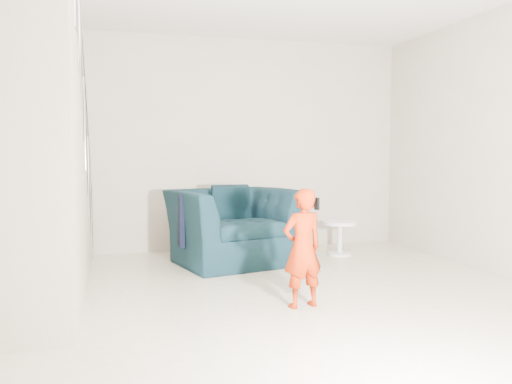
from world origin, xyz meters
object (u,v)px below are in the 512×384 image
at_px(armchair, 233,226).
at_px(staircase, 16,191).
at_px(side_table, 340,232).
at_px(toddler, 303,248).

height_order(armchair, staircase, staircase).
bearing_deg(staircase, side_table, 22.40).
bearing_deg(side_table, staircase, -157.60).
bearing_deg(side_table, armchair, -175.04).
bearing_deg(staircase, armchair, 32.12).
bearing_deg(toddler, armchair, -96.53).
height_order(side_table, staircase, staircase).
distance_m(side_table, staircase, 3.74).
bearing_deg(toddler, side_table, -132.84).
relative_size(armchair, toddler, 1.33).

